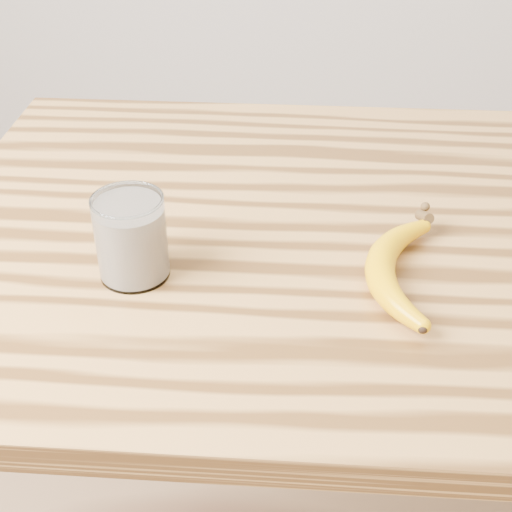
{
  "coord_description": "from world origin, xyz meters",
  "views": [
    {
      "loc": [
        -0.1,
        -0.82,
        1.42
      ],
      "look_at": [
        -0.15,
        -0.12,
        0.93
      ],
      "focal_mm": 50.0,
      "sensor_mm": 36.0,
      "label": 1
    }
  ],
  "objects": [
    {
      "name": "table",
      "position": [
        0.0,
        0.0,
        0.77
      ],
      "size": [
        1.2,
        0.8,
        0.9
      ],
      "color": "#A57439",
      "rests_on": "ground"
    },
    {
      "name": "smoothie_glass",
      "position": [
        -0.3,
        -0.13,
        0.95
      ],
      "size": [
        0.09,
        0.09,
        0.11
      ],
      "color": "white",
      "rests_on": "table"
    },
    {
      "name": "banana",
      "position": [
        -0.0,
        -0.12,
        0.92
      ],
      "size": [
        0.15,
        0.31,
        0.04
      ],
      "primitive_type": null,
      "rotation": [
        0.0,
        0.0,
        -0.12
      ],
      "color": "#E6A400",
      "rests_on": "table"
    }
  ]
}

